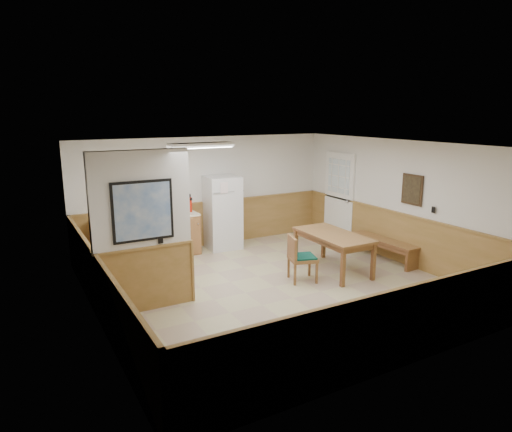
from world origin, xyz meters
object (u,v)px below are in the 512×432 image
dining_table (333,238)px  dining_chair (298,255)px  refrigerator (223,212)px  dining_bench (383,244)px  soap_bottle (108,216)px  fire_extinguisher (190,204)px

dining_table → dining_chair: dining_chair is taller
refrigerator → dining_table: refrigerator is taller
dining_table → dining_chair: size_ratio=1.95×
dining_bench → dining_chair: (-2.25, -0.13, 0.15)m
refrigerator → soap_bottle: bearing=-177.8°
refrigerator → dining_chair: refrigerator is taller
dining_chair → fire_extinguisher: size_ratio=2.16×
refrigerator → dining_table: 2.74m
soap_bottle → dining_bench: bearing=-26.7°
dining_chair → dining_table: bearing=24.8°
dining_bench → soap_bottle: 5.68m
refrigerator → fire_extinguisher: 0.79m
dining_table → refrigerator: bearing=116.8°
refrigerator → dining_bench: (2.54, -2.46, -0.48)m
fire_extinguisher → dining_chair: bearing=-46.8°
dining_chair → soap_bottle: bearing=153.3°
refrigerator → fire_extinguisher: bearing=178.3°
dining_table → dining_chair: 0.92m
dining_bench → soap_bottle: bearing=151.4°
fire_extinguisher → dining_table: bearing=-30.8°
fire_extinguisher → dining_bench: bearing=-15.7°
refrigerator → fire_extinguisher: refrigerator is taller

